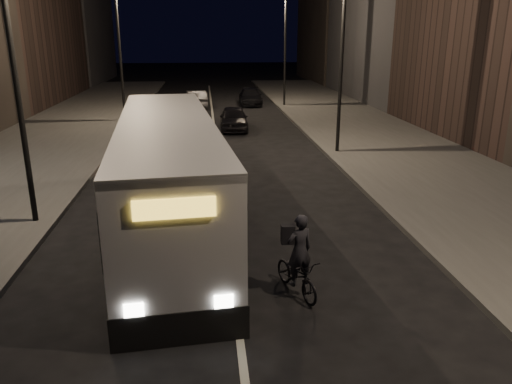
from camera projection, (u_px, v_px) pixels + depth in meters
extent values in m
plane|color=black|center=(233.00, 279.00, 11.54)|extent=(180.00, 180.00, 0.00)
cube|color=#3D3D3A|center=(382.00, 142.00, 25.61)|extent=(7.00, 70.00, 0.16)
cube|color=#3D3D3A|center=(40.00, 150.00, 23.97)|extent=(7.00, 70.00, 0.16)
cylinder|color=black|center=(341.00, 63.00, 22.20)|extent=(0.16, 0.16, 8.00)
cylinder|color=black|center=(285.00, 51.00, 37.36)|extent=(0.16, 0.16, 8.00)
cylinder|color=black|center=(16.00, 82.00, 13.53)|extent=(0.16, 0.16, 8.00)
cylinder|color=black|center=(120.00, 55.00, 30.59)|extent=(0.16, 0.16, 8.00)
cube|color=silver|center=(169.00, 176.00, 14.13)|extent=(3.51, 12.00, 3.15)
cube|color=black|center=(168.00, 160.00, 13.99)|extent=(3.56, 11.62, 1.13)
cube|color=silver|center=(166.00, 122.00, 13.67)|extent=(3.53, 12.00, 0.18)
cube|color=gold|center=(174.00, 208.00, 8.27)|extent=(1.38, 0.24, 0.34)
cylinder|color=black|center=(117.00, 282.00, 10.36)|extent=(0.43, 1.01, 0.99)
cylinder|color=black|center=(234.00, 272.00, 10.81)|extent=(0.43, 1.01, 0.99)
cylinder|color=black|center=(132.00, 179.00, 17.74)|extent=(0.43, 1.01, 0.99)
cylinder|color=black|center=(202.00, 175.00, 18.19)|extent=(0.43, 1.01, 0.99)
imported|color=black|center=(297.00, 275.00, 10.79)|extent=(1.10, 1.75, 0.87)
imported|color=black|center=(299.00, 250.00, 10.39)|extent=(0.67, 0.55, 1.58)
imported|color=black|center=(234.00, 118.00, 29.23)|extent=(1.73, 4.00, 1.35)
imported|color=#3A393C|center=(196.00, 99.00, 37.87)|extent=(1.79, 4.11, 1.32)
imported|color=black|center=(250.00, 97.00, 39.55)|extent=(1.90, 4.36, 1.25)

